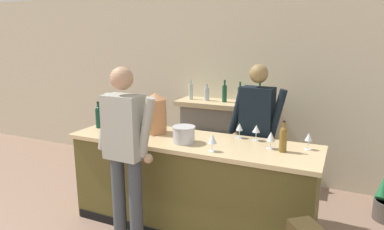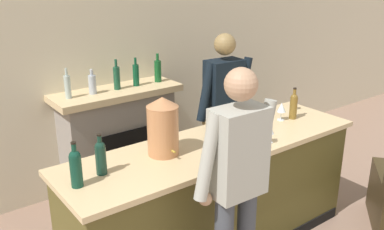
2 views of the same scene
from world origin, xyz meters
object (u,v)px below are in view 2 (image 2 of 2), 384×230
(potted_plant_corner, at_px, (279,135))
(ice_bucket_steel, at_px, (224,138))
(person_customer, at_px, (237,187))
(wine_glass_by_dispenser, at_px, (235,110))
(wine_glass_back_row, at_px, (269,129))
(wine_glass_front_left, at_px, (251,106))
(copper_dispenser, at_px, (163,126))
(wine_bottle_port_short, at_px, (76,167))
(wine_glass_mid_counter, at_px, (281,108))
(wine_glass_front_right, at_px, (294,98))
(person_bartender, at_px, (223,113))
(wine_bottle_merlot_tall, at_px, (294,105))
(wine_bottle_cabernet_heavy, at_px, (101,156))
(fireplace_stone, at_px, (119,139))

(potted_plant_corner, relative_size, ice_bucket_steel, 2.60)
(potted_plant_corner, height_order, person_customer, person_customer)
(wine_glass_by_dispenser, relative_size, wine_glass_back_row, 0.95)
(wine_glass_front_left, relative_size, wine_glass_back_row, 0.98)
(copper_dispenser, bearing_deg, wine_bottle_port_short, -173.38)
(wine_glass_mid_counter, bearing_deg, wine_glass_back_row, -148.01)
(person_customer, bearing_deg, wine_glass_front_right, 28.35)
(potted_plant_corner, height_order, copper_dispenser, copper_dispenser)
(ice_bucket_steel, height_order, wine_bottle_port_short, wine_bottle_port_short)
(ice_bucket_steel, bearing_deg, person_bartender, 49.32)
(ice_bucket_steel, relative_size, wine_glass_front_right, 1.41)
(person_bartender, bearing_deg, potted_plant_corner, 19.61)
(wine_bottle_merlot_tall, distance_m, wine_glass_front_left, 0.40)
(ice_bucket_steel, distance_m, wine_bottle_port_short, 1.19)
(person_customer, bearing_deg, ice_bucket_steel, 56.63)
(ice_bucket_steel, distance_m, wine_glass_front_left, 0.76)
(copper_dispenser, relative_size, ice_bucket_steel, 1.93)
(ice_bucket_steel, relative_size, wine_glass_by_dispenser, 1.45)
(wine_glass_front_left, bearing_deg, copper_dispenser, -170.84)
(wine_glass_back_row, xyz_separation_m, wine_glass_front_right, (0.82, 0.43, -0.00))
(potted_plant_corner, height_order, wine_bottle_merlot_tall, wine_bottle_merlot_tall)
(wine_bottle_port_short, bearing_deg, wine_bottle_cabernet_heavy, 17.88)
(wine_bottle_cabernet_heavy, distance_m, wine_glass_front_right, 2.17)
(person_customer, relative_size, ice_bucket_steel, 7.66)
(person_bartender, height_order, wine_bottle_merlot_tall, person_bartender)
(wine_bottle_merlot_tall, bearing_deg, wine_glass_back_row, -156.43)
(wine_glass_by_dispenser, xyz_separation_m, wine_glass_mid_counter, (0.38, -0.23, 0.01))
(wine_bottle_cabernet_heavy, bearing_deg, wine_glass_by_dispenser, 8.54)
(wine_bottle_port_short, relative_size, wine_glass_front_right, 1.88)
(wine_glass_by_dispenser, bearing_deg, wine_bottle_merlot_tall, -27.57)
(potted_plant_corner, distance_m, person_bartender, 1.74)
(potted_plant_corner, distance_m, wine_bottle_port_short, 3.55)
(potted_plant_corner, xyz_separation_m, person_customer, (-2.41, -1.74, 0.78))
(person_customer, xyz_separation_m, wine_bottle_merlot_tall, (1.33, 0.66, 0.13))
(wine_glass_front_left, bearing_deg, wine_bottle_cabernet_heavy, -173.14)
(wine_bottle_port_short, bearing_deg, ice_bucket_steel, -5.45)
(wine_bottle_port_short, height_order, wine_glass_front_left, wine_bottle_port_short)
(wine_bottle_merlot_tall, bearing_deg, wine_bottle_port_short, -179.49)
(wine_glass_back_row, relative_size, wine_glass_mid_counter, 1.01)
(copper_dispenser, bearing_deg, person_customer, -82.50)
(person_customer, distance_m, copper_dispenser, 0.77)
(person_bartender, xyz_separation_m, wine_glass_mid_counter, (0.27, -0.51, 0.14))
(ice_bucket_steel, bearing_deg, wine_glass_back_row, -20.16)
(wine_glass_front_right, bearing_deg, wine_glass_mid_counter, -158.96)
(wine_glass_by_dispenser, bearing_deg, ice_bucket_steel, -139.88)
(wine_bottle_cabernet_heavy, distance_m, wine_glass_back_row, 1.38)
(wine_glass_back_row, distance_m, wine_glass_front_right, 0.93)
(ice_bucket_steel, relative_size, wine_bottle_merlot_tall, 0.79)
(fireplace_stone, height_order, person_customer, person_customer)
(person_customer, bearing_deg, wine_glass_back_row, 28.98)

